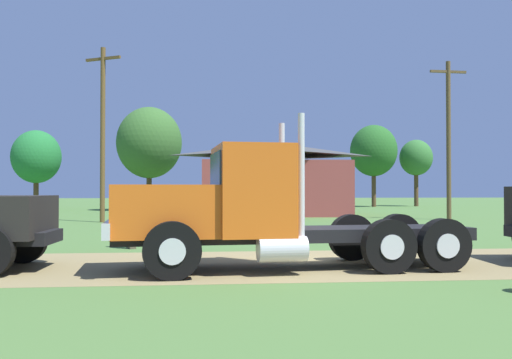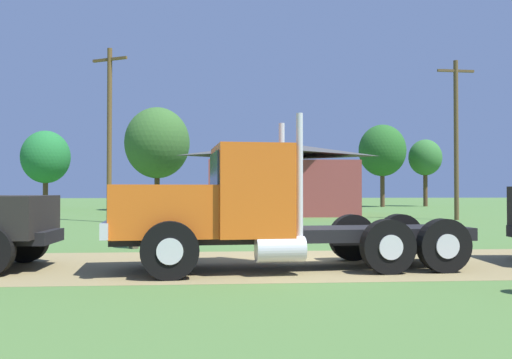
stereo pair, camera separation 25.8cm
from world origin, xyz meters
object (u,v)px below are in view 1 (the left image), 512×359
object	(u,v)px
truck_foreground_white	(248,212)
visitor_far_side	(131,218)
shed_building	(272,180)
utility_pole_near	(103,130)
utility_pole_far	(449,136)

from	to	relation	value
truck_foreground_white	visitor_far_side	xyz separation A→B (m)	(-3.09, 4.62, -0.34)
truck_foreground_white	shed_building	world-z (taller)	shed_building
visitor_far_side	utility_pole_near	size ratio (longest dim) A/B	0.18
utility_pole_near	utility_pole_far	size ratio (longest dim) A/B	1.02
shed_building	utility_pole_far	bearing A→B (deg)	-38.18
visitor_far_side	utility_pole_near	xyz separation A→B (m)	(-3.24, 13.46, 4.04)
truck_foreground_white	utility_pole_near	distance (m)	19.51
truck_foreground_white	shed_building	xyz separation A→B (m)	(3.84, 25.90, 1.16)
truck_foreground_white	visitor_far_side	bearing A→B (deg)	123.80
visitor_far_side	shed_building	bearing A→B (deg)	71.97
visitor_far_side	shed_building	distance (m)	22.44
truck_foreground_white	utility_pole_near	bearing A→B (deg)	109.29
shed_building	utility_pole_near	xyz separation A→B (m)	(-10.17, -7.83, 2.53)
truck_foreground_white	visitor_far_side	size ratio (longest dim) A/B	4.90
visitor_far_side	utility_pole_near	distance (m)	14.42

